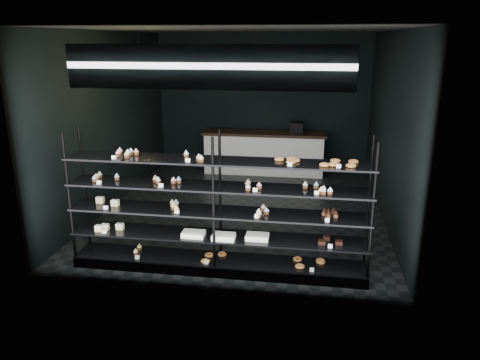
% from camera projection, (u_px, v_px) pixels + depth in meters
% --- Properties ---
extents(room, '(5.01, 6.01, 3.20)m').
position_uv_depth(room, '(244.00, 124.00, 8.31)').
color(room, black).
rests_on(room, ground).
extents(display_shelf, '(4.00, 0.50, 1.91)m').
position_uv_depth(display_shelf, '(215.00, 227.00, 6.28)').
color(display_shelf, black).
rests_on(display_shelf, room).
extents(signage, '(3.30, 0.05, 0.50)m').
position_uv_depth(signage, '(206.00, 67.00, 5.21)').
color(signage, '#0C1E40').
rests_on(signage, room).
extents(pendant_lamp, '(0.30, 0.30, 0.88)m').
position_uv_depth(pendant_lamp, '(141.00, 79.00, 7.39)').
color(pendant_lamp, black).
rests_on(pendant_lamp, room).
extents(service_counter, '(2.86, 0.65, 1.23)m').
position_uv_depth(service_counter, '(264.00, 152.00, 10.97)').
color(service_counter, white).
rests_on(service_counter, room).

